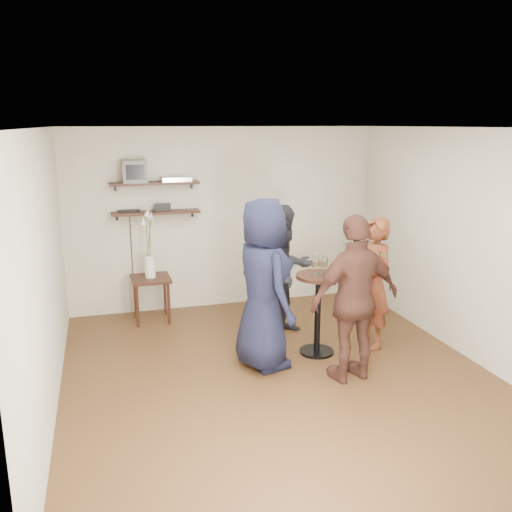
{
  "coord_description": "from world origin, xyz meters",
  "views": [
    {
      "loc": [
        -1.73,
        -5.08,
        2.64
      ],
      "look_at": [
        -0.14,
        0.4,
        1.24
      ],
      "focal_mm": 38.0,
      "sensor_mm": 36.0,
      "label": 1
    }
  ],
  "objects_px": {
    "person_navy": "(263,284)",
    "dvd_deck": "(176,179)",
    "crt_monitor": "(134,171)",
    "person_brown": "(355,299)",
    "radio": "(162,207)",
    "drinks_table": "(318,303)",
    "person_dark": "(284,271)",
    "side_table": "(151,284)",
    "person_plaid": "(374,283)"
  },
  "relations": [
    {
      "from": "person_navy",
      "to": "dvd_deck",
      "type": "bearing_deg",
      "value": 5.35
    },
    {
      "from": "crt_monitor",
      "to": "dvd_deck",
      "type": "height_order",
      "value": "crt_monitor"
    },
    {
      "from": "person_navy",
      "to": "person_brown",
      "type": "relative_size",
      "value": 1.07
    },
    {
      "from": "crt_monitor",
      "to": "dvd_deck",
      "type": "xyz_separation_m",
      "value": [
        0.55,
        0.0,
        -0.12
      ]
    },
    {
      "from": "radio",
      "to": "person_brown",
      "type": "relative_size",
      "value": 0.12
    },
    {
      "from": "crt_monitor",
      "to": "person_brown",
      "type": "relative_size",
      "value": 0.18
    },
    {
      "from": "drinks_table",
      "to": "dvd_deck",
      "type": "bearing_deg",
      "value": 124.41
    },
    {
      "from": "person_navy",
      "to": "drinks_table",
      "type": "bearing_deg",
      "value": -90.0
    },
    {
      "from": "person_dark",
      "to": "person_navy",
      "type": "relative_size",
      "value": 0.89
    },
    {
      "from": "radio",
      "to": "side_table",
      "type": "height_order",
      "value": "radio"
    },
    {
      "from": "person_navy",
      "to": "person_brown",
      "type": "height_order",
      "value": "person_navy"
    },
    {
      "from": "person_dark",
      "to": "drinks_table",
      "type": "bearing_deg",
      "value": -90.0
    },
    {
      "from": "crt_monitor",
      "to": "dvd_deck",
      "type": "distance_m",
      "value": 0.57
    },
    {
      "from": "person_plaid",
      "to": "dvd_deck",
      "type": "bearing_deg",
      "value": -135.32
    },
    {
      "from": "dvd_deck",
      "to": "person_brown",
      "type": "height_order",
      "value": "dvd_deck"
    },
    {
      "from": "crt_monitor",
      "to": "person_dark",
      "type": "height_order",
      "value": "crt_monitor"
    },
    {
      "from": "drinks_table",
      "to": "person_dark",
      "type": "height_order",
      "value": "person_dark"
    },
    {
      "from": "crt_monitor",
      "to": "radio",
      "type": "xyz_separation_m",
      "value": [
        0.35,
        0.0,
        -0.5
      ]
    },
    {
      "from": "person_brown",
      "to": "radio",
      "type": "bearing_deg",
      "value": -67.03
    },
    {
      "from": "drinks_table",
      "to": "person_dark",
      "type": "bearing_deg",
      "value": 103.98
    },
    {
      "from": "crt_monitor",
      "to": "person_plaid",
      "type": "xyz_separation_m",
      "value": [
        2.6,
        -1.91,
        -1.23
      ]
    },
    {
      "from": "person_plaid",
      "to": "person_dark",
      "type": "bearing_deg",
      "value": -129.19
    },
    {
      "from": "crt_monitor",
      "to": "person_navy",
      "type": "distance_m",
      "value": 2.62
    },
    {
      "from": "crt_monitor",
      "to": "person_brown",
      "type": "bearing_deg",
      "value": -53.07
    },
    {
      "from": "radio",
      "to": "person_plaid",
      "type": "height_order",
      "value": "person_plaid"
    },
    {
      "from": "dvd_deck",
      "to": "side_table",
      "type": "height_order",
      "value": "dvd_deck"
    },
    {
      "from": "side_table",
      "to": "person_plaid",
      "type": "relative_size",
      "value": 0.39
    },
    {
      "from": "radio",
      "to": "person_navy",
      "type": "height_order",
      "value": "person_navy"
    },
    {
      "from": "radio",
      "to": "side_table",
      "type": "distance_m",
      "value": 1.07
    },
    {
      "from": "crt_monitor",
      "to": "side_table",
      "type": "relative_size",
      "value": 0.52
    },
    {
      "from": "person_plaid",
      "to": "person_dark",
      "type": "xyz_separation_m",
      "value": [
        -0.89,
        0.67,
        0.04
      ]
    },
    {
      "from": "drinks_table",
      "to": "radio",
      "type": "bearing_deg",
      "value": 128.32
    },
    {
      "from": "radio",
      "to": "person_brown",
      "type": "height_order",
      "value": "person_brown"
    },
    {
      "from": "dvd_deck",
      "to": "drinks_table",
      "type": "distance_m",
      "value": 2.67
    },
    {
      "from": "side_table",
      "to": "drinks_table",
      "type": "height_order",
      "value": "drinks_table"
    },
    {
      "from": "person_brown",
      "to": "person_plaid",
      "type": "bearing_deg",
      "value": -138.22
    },
    {
      "from": "radio",
      "to": "person_navy",
      "type": "relative_size",
      "value": 0.12
    },
    {
      "from": "drinks_table",
      "to": "person_plaid",
      "type": "distance_m",
      "value": 0.74
    },
    {
      "from": "dvd_deck",
      "to": "person_navy",
      "type": "distance_m",
      "value": 2.37
    },
    {
      "from": "radio",
      "to": "person_plaid",
      "type": "relative_size",
      "value": 0.14
    },
    {
      "from": "side_table",
      "to": "person_dark",
      "type": "xyz_separation_m",
      "value": [
        1.58,
        -0.93,
        0.32
      ]
    },
    {
      "from": "person_plaid",
      "to": "person_navy",
      "type": "xyz_separation_m",
      "value": [
        -1.43,
        -0.17,
        0.15
      ]
    },
    {
      "from": "drinks_table",
      "to": "side_table",
      "type": "bearing_deg",
      "value": 137.11
    },
    {
      "from": "person_navy",
      "to": "side_table",
      "type": "bearing_deg",
      "value": 19.4
    },
    {
      "from": "radio",
      "to": "person_plaid",
      "type": "distance_m",
      "value": 3.04
    },
    {
      "from": "person_dark",
      "to": "person_brown",
      "type": "bearing_deg",
      "value": -92.59
    },
    {
      "from": "dvd_deck",
      "to": "person_brown",
      "type": "distance_m",
      "value": 3.18
    },
    {
      "from": "crt_monitor",
      "to": "drinks_table",
      "type": "xyz_separation_m",
      "value": [
        1.88,
        -1.94,
        -1.4
      ]
    },
    {
      "from": "crt_monitor",
      "to": "person_brown",
      "type": "xyz_separation_m",
      "value": [
        1.99,
        -2.65,
        -1.14
      ]
    },
    {
      "from": "radio",
      "to": "drinks_table",
      "type": "height_order",
      "value": "radio"
    }
  ]
}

